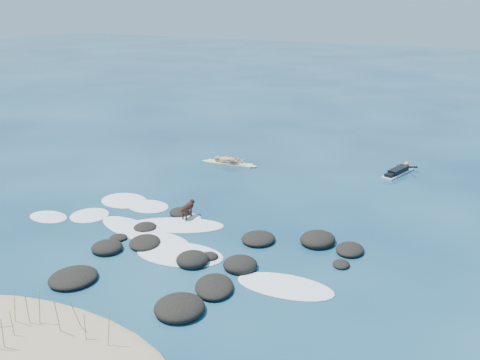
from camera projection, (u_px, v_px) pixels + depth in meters
The scene contains 8 objects.
ground at pixel (190, 232), 20.71m from camera, with size 160.00×160.00×0.00m, color #0A2642.
sand_dune at pixel (24, 353), 13.77m from camera, with size 9.00×4.40×0.60m, color #9E8966.
dune_grass at pixel (33, 321), 13.99m from camera, with size 3.64×1.76×1.19m.
reef_rocks at pixel (202, 260), 18.30m from camera, with size 9.07×7.92×0.51m.
breaking_foam at pixel (159, 232), 20.69m from camera, with size 13.38×5.53×0.12m.
standing_surfer_rig at pixel (229, 152), 28.54m from camera, with size 3.16×0.76×1.79m.
paddling_surfer_rig at pixel (399, 171), 27.22m from camera, with size 1.46×2.64×0.46m.
dog at pixel (188, 207), 21.80m from camera, with size 0.31×1.17×0.74m.
Camera 1 is at (10.07, -16.05, 8.81)m, focal length 40.00 mm.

